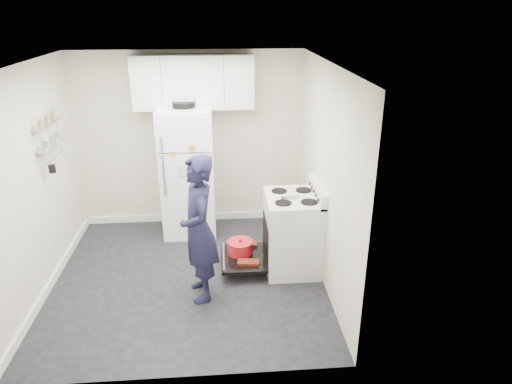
{
  "coord_description": "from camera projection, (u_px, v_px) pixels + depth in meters",
  "views": [
    {
      "loc": [
        0.44,
        -4.75,
        3.07
      ],
      "look_at": [
        0.82,
        0.09,
        1.05
      ],
      "focal_mm": 32.0,
      "sensor_mm": 36.0,
      "label": 1
    }
  ],
  "objects": [
    {
      "name": "refrigerator",
      "position": [
        188.0,
        171.0,
        6.31
      ],
      "size": [
        0.72,
        0.74,
        1.87
      ],
      "color": "white",
      "rests_on": "ground"
    },
    {
      "name": "wall_shelf_rack",
      "position": [
        49.0,
        135.0,
        5.21
      ],
      "size": [
        0.14,
        0.6,
        0.61
      ],
      "color": "#B2B2B7",
      "rests_on": "room"
    },
    {
      "name": "electric_range",
      "position": [
        291.0,
        233.0,
        5.56
      ],
      "size": [
        0.66,
        0.76,
        1.1
      ],
      "color": "silver",
      "rests_on": "ground"
    },
    {
      "name": "room",
      "position": [
        180.0,
        184.0,
        5.07
      ],
      "size": [
        3.21,
        3.21,
        2.51
      ],
      "color": "black",
      "rests_on": "ground"
    },
    {
      "name": "upper_cabinets",
      "position": [
        193.0,
        82.0,
        6.03
      ],
      "size": [
        1.6,
        0.33,
        0.7
      ],
      "primitive_type": "cube",
      "color": "silver",
      "rests_on": "room"
    },
    {
      "name": "open_oven_door",
      "position": [
        242.0,
        252.0,
        5.67
      ],
      "size": [
        0.55,
        0.7,
        0.24
      ],
      "color": "black",
      "rests_on": "ground"
    },
    {
      "name": "person",
      "position": [
        199.0,
        229.0,
        4.87
      ],
      "size": [
        0.51,
        0.67,
        1.65
      ],
      "primitive_type": "imported",
      "rotation": [
        0.0,
        0.0,
        -1.36
      ],
      "color": "#171835",
      "rests_on": "ground"
    }
  ]
}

